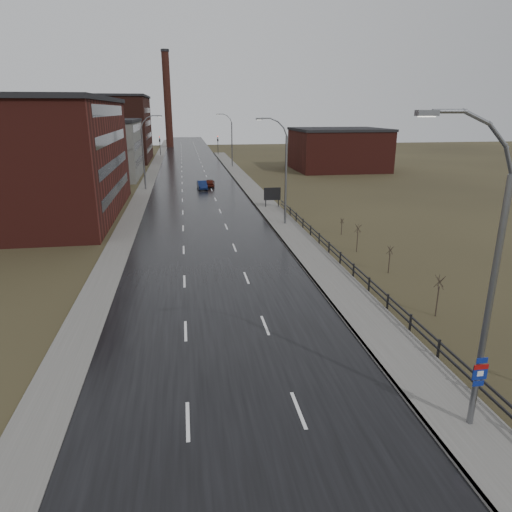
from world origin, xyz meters
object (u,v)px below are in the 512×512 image
object	(u,v)px
streetlight_main	(485,286)
car_near	(202,185)
billboard	(272,194)
car_far	(210,183)

from	to	relation	value
streetlight_main	car_near	world-z (taller)	streetlight_main
billboard	car_far	distance (m)	19.48
car_near	billboard	bearing A→B (deg)	-66.26
billboard	car_near	world-z (taller)	billboard
streetlight_main	billboard	size ratio (longest dim) A/B	4.54
streetlight_main	car_near	size ratio (longest dim) A/B	3.02
streetlight_main	car_far	bearing A→B (deg)	95.85
car_near	car_far	bearing A→B (deg)	54.65
billboard	car_far	world-z (taller)	billboard
billboard	car_near	distance (m)	18.06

